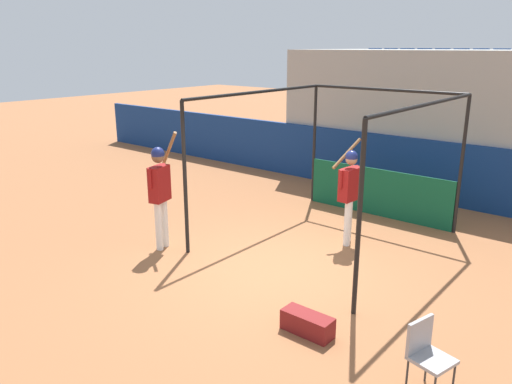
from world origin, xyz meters
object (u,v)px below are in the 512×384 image
player_batter (350,188)px  player_waiting (160,187)px  folding_chair (426,350)px  equipment_bag (307,324)px

player_batter → player_waiting: (-2.55, -2.41, 0.08)m
player_batter → player_waiting: bearing=137.7°
player_batter → folding_chair: bearing=-135.2°
player_batter → equipment_bag: (1.18, -3.11, -0.96)m
player_batter → equipment_bag: size_ratio=2.77×
player_batter → player_waiting: 3.51m
player_waiting → player_batter: bearing=-62.7°
player_waiting → folding_chair: size_ratio=2.59×
equipment_bag → folding_chair: bearing=-5.5°
player_waiting → folding_chair: 5.45m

